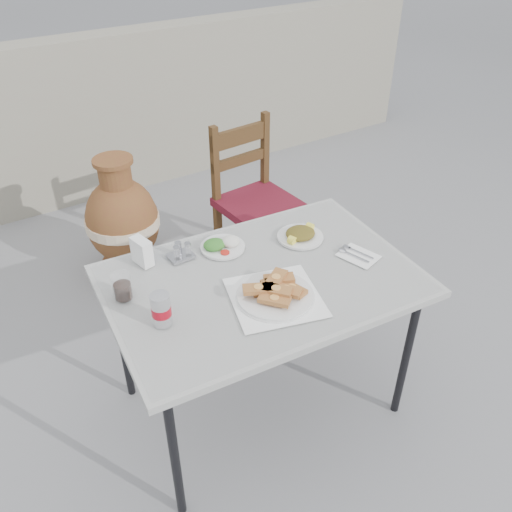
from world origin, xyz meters
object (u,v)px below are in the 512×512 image
soda_can (161,309)px  cola_glass (122,288)px  pide_plate (275,291)px  salad_rice_plate (222,245)px  chair (255,200)px  salad_chopped_plate (300,235)px  napkin_holder (142,252)px  terracotta_urn (123,222)px  cafe_table (262,287)px  condiment_caddy (181,253)px

soda_can → cola_glass: bearing=107.6°
pide_plate → salad_rice_plate: 0.41m
cola_glass → chair: (1.09, 0.78, -0.31)m
salad_rice_plate → cola_glass: 0.50m
salad_chopped_plate → napkin_holder: 0.71m
pide_plate → terracotta_urn: 1.57m
cafe_table → salad_rice_plate: (-0.04, 0.27, 0.07)m
terracotta_urn → cafe_table: bearing=-83.9°
cafe_table → pide_plate: (-0.03, -0.14, 0.09)m
terracotta_urn → chair: bearing=-29.6°
pide_plate → soda_can: 0.45m
cafe_table → condiment_caddy: 0.38m
cafe_table → pide_plate: bearing=-101.1°
napkin_holder → condiment_caddy: bearing=-30.2°
cola_glass → pide_plate: bearing=-32.2°
terracotta_urn → cola_glass: bearing=-107.9°
salad_rice_plate → chair: bearing=49.0°
condiment_caddy → terracotta_urn: bearing=86.0°
salad_rice_plate → napkin_holder: 0.35m
pide_plate → cola_glass: bearing=147.8°
salad_rice_plate → chair: (0.60, 0.69, -0.28)m
condiment_caddy → cola_glass: bearing=-157.9°
salad_rice_plate → cola_glass: cola_glass is taller
salad_rice_plate → condiment_caddy: condiment_caddy is taller
napkin_holder → terracotta_urn: (0.23, 1.01, -0.46)m
cafe_table → condiment_caddy: bearing=126.1°
cafe_table → cola_glass: size_ratio=12.18×
soda_can → condiment_caddy: (0.24, 0.34, -0.04)m
salad_chopped_plate → chair: size_ratio=0.22×
salad_chopped_plate → napkin_holder: size_ratio=1.78×
pide_plate → napkin_holder: (-0.35, 0.49, 0.03)m
cafe_table → soda_can: (-0.46, -0.04, 0.12)m
salad_chopped_plate → condiment_caddy: size_ratio=1.94×
condiment_caddy → salad_rice_plate: bearing=-9.6°
cola_glass → napkin_holder: (0.15, 0.17, 0.01)m
salad_chopped_plate → terracotta_urn: (-0.45, 1.21, -0.42)m
pide_plate → chair: 1.28m
soda_can → napkin_holder: (0.08, 0.39, -0.01)m
napkin_holder → terracotta_urn: bearing=64.8°
salad_chopped_plate → terracotta_urn: salad_chopped_plate is taller
salad_rice_plate → chair: size_ratio=0.21×
cafe_table → pide_plate: 0.16m
cola_glass → terracotta_urn: cola_glass is taller
napkin_holder → cafe_table: bearing=-55.6°
chair → terracotta_urn: size_ratio=1.23×
salad_chopped_plate → cola_glass: (-0.83, 0.02, 0.03)m
pide_plate → napkin_holder: bearing=125.4°
cafe_table → terracotta_urn: terracotta_urn is taller
cola_glass → terracotta_urn: 1.32m
soda_can → terracotta_urn: 1.51m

